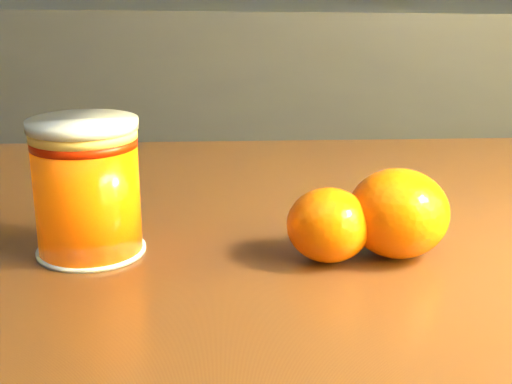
# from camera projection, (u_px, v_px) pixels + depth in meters

# --- Properties ---
(kitchen_counter) EXTENTS (3.15, 0.60, 0.90)m
(kitchen_counter) POSITION_uv_depth(u_px,v_px,m) (34.00, 185.00, 1.81)
(kitchen_counter) COLOR #424246
(kitchen_counter) RESTS_ON ground
(juice_glass) EXTENTS (0.08, 0.08, 0.09)m
(juice_glass) POSITION_uv_depth(u_px,v_px,m) (87.00, 188.00, 0.50)
(juice_glass) COLOR #FF5B05
(juice_glass) RESTS_ON table
(orange_front) EXTENTS (0.08, 0.08, 0.06)m
(orange_front) POSITION_uv_depth(u_px,v_px,m) (398.00, 213.00, 0.50)
(orange_front) COLOR #FB6805
(orange_front) RESTS_ON table
(orange_back) EXTENTS (0.06, 0.06, 0.05)m
(orange_back) POSITION_uv_depth(u_px,v_px,m) (329.00, 225.00, 0.49)
(orange_back) COLOR #FB6805
(orange_back) RESTS_ON table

